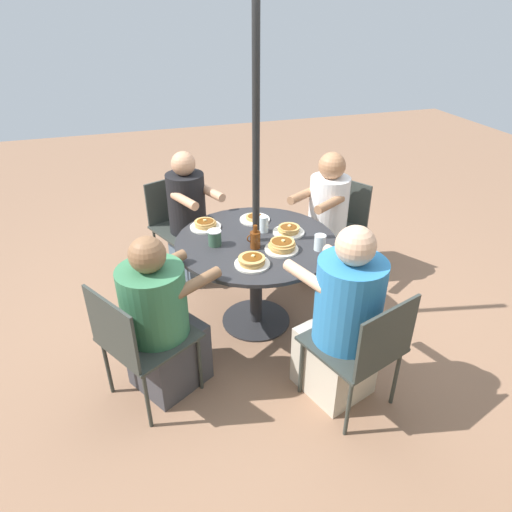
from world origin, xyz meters
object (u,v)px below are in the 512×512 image
(drinking_glass_a, at_px, (320,242))
(drinking_glass_b, at_px, (264,224))
(pancake_plate_c, at_px, (255,219))
(patio_chair_west, at_px, (364,345))
(patio_table, at_px, (256,256))
(coffee_cup, at_px, (215,238))
(diner_east, at_px, (190,223))
(diner_west, at_px, (342,324))
(pancake_plate_e, at_px, (289,230))
(patio_chair_east, at_px, (179,220))
(patio_chair_south, at_px, (137,338))
(diner_south, at_px, (161,324))
(syrup_bottle, at_px, (255,239))
(patio_chair_north, at_px, (336,221))
(pancake_plate_b, at_px, (205,225))
(pancake_plate_a, at_px, (282,246))

(drinking_glass_a, relative_size, drinking_glass_b, 0.88)
(pancake_plate_c, bearing_deg, patio_chair_west, 100.70)
(patio_table, xyz_separation_m, coffee_cup, (0.29, -0.02, 0.18))
(diner_east, bearing_deg, drinking_glass_a, 100.97)
(diner_west, bearing_deg, coffee_cup, 105.44)
(patio_chair_west, distance_m, diner_west, 0.18)
(pancake_plate_c, distance_m, pancake_plate_e, 0.33)
(pancake_plate_c, distance_m, coffee_cup, 0.48)
(patio_chair_east, distance_m, pancake_plate_e, 1.17)
(patio_chair_south, xyz_separation_m, diner_south, (-0.15, -0.09, -0.00))
(pancake_plate_e, xyz_separation_m, syrup_bottle, (0.30, 0.14, 0.04))
(syrup_bottle, distance_m, coffee_cup, 0.28)
(patio_table, distance_m, diner_south, 0.87)
(patio_chair_north, xyz_separation_m, pancake_plate_e, (0.64, 0.49, 0.25))
(patio_table, relative_size, diner_south, 1.05)
(pancake_plate_c, bearing_deg, patio_chair_north, -165.18)
(patio_chair_west, bearing_deg, pancake_plate_b, 97.49)
(patio_table, bearing_deg, diner_east, -66.93)
(diner_south, relative_size, pancake_plate_b, 4.73)
(pancake_plate_e, height_order, drinking_glass_a, drinking_glass_a)
(pancake_plate_c, xyz_separation_m, syrup_bottle, (0.12, 0.41, 0.05))
(patio_chair_north, height_order, pancake_plate_c, patio_chair_north)
(syrup_bottle, xyz_separation_m, drinking_glass_b, (-0.13, -0.21, -0.01))
(patio_table, height_order, diner_south, diner_south)
(syrup_bottle, bearing_deg, patio_chair_east, -70.76)
(pancake_plate_a, height_order, drinking_glass_a, drinking_glass_a)
(diner_east, xyz_separation_m, pancake_plate_e, (-0.60, 0.77, 0.21))
(pancake_plate_b, relative_size, drinking_glass_b, 1.90)
(drinking_glass_a, bearing_deg, patio_chair_south, 12.78)
(diner_south, bearing_deg, diner_west, 38.57)
(patio_chair_west, height_order, pancake_plate_c, patio_chair_west)
(patio_table, height_order, patio_chair_east, patio_chair_east)
(diner_south, distance_m, pancake_plate_a, 0.94)
(diner_south, xyz_separation_m, syrup_bottle, (-0.70, -0.35, 0.29))
(diner_west, xyz_separation_m, pancake_plate_b, (0.57, -1.12, 0.20))
(pancake_plate_a, bearing_deg, diner_east, -64.85)
(pancake_plate_a, height_order, drinking_glass_b, drinking_glass_b)
(pancake_plate_a, height_order, pancake_plate_c, pancake_plate_a)
(diner_west, distance_m, pancake_plate_b, 1.28)
(drinking_glass_b, bearing_deg, pancake_plate_e, 155.28)
(patio_chair_south, height_order, pancake_plate_e, patio_chair_south)
(patio_chair_west, height_order, pancake_plate_b, patio_chair_west)
(diner_east, height_order, pancake_plate_e, diner_east)
(diner_east, relative_size, diner_west, 0.97)
(patio_table, relative_size, syrup_bottle, 6.75)
(drinking_glass_a, bearing_deg, diner_west, 80.58)
(pancake_plate_e, bearing_deg, syrup_bottle, 24.71)
(diner_east, distance_m, syrup_bottle, 0.98)
(patio_table, bearing_deg, drinking_glass_a, 145.69)
(patio_chair_east, height_order, coffee_cup, patio_chair_east)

